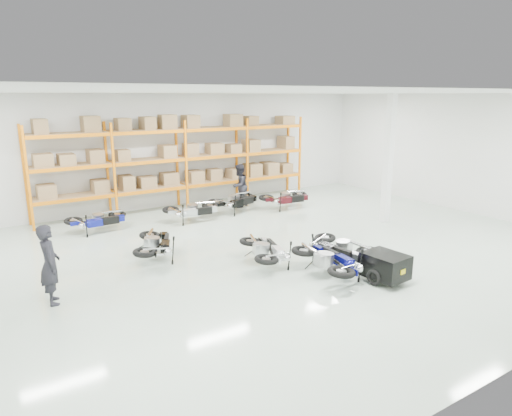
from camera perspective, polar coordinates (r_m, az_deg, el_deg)
room at (r=12.80m, az=2.29°, el=4.13°), size 18.00×18.00×18.00m
pallet_rack at (r=18.41m, az=-9.34°, el=6.97°), size 11.28×0.98×3.62m
structural_column at (r=16.64m, az=16.21°, el=5.85°), size 0.25×0.25×4.50m
moto_blue_centre at (r=11.41m, az=9.18°, el=-5.89°), size 1.16×2.02×1.25m
moto_silver_left at (r=12.11m, az=1.22°, el=-4.76°), size 1.35×1.96×1.16m
moto_black_far_left at (r=12.89m, az=-12.48°, el=-3.90°), size 1.58×2.01×1.17m
moto_touring_right at (r=12.52m, az=10.42°, el=-4.31°), size 1.06×1.89×1.17m
trailer at (r=11.53m, az=15.82°, el=-6.98°), size 0.89×1.70×0.71m
moto_back_a at (r=15.97m, az=-19.22°, el=-0.99°), size 1.76×0.91×1.12m
moto_back_b at (r=16.52m, az=-7.97°, el=0.18°), size 1.87×1.11×1.15m
moto_back_c at (r=17.71m, az=-2.60°, el=1.34°), size 2.05×1.35×1.22m
moto_back_d at (r=18.28m, az=3.75°, el=1.67°), size 1.93×1.15×1.18m
person_left at (r=10.81m, az=-24.38°, el=-6.44°), size 0.46×0.67×1.78m
person_back at (r=18.44m, az=-2.11°, el=2.80°), size 1.07×1.00×1.75m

